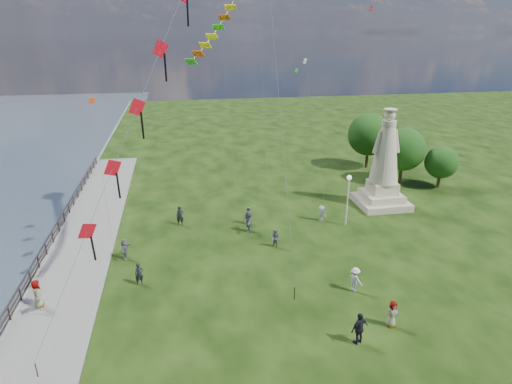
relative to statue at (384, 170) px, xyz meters
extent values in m
cube|color=slate|center=(-29.49, -6.64, -3.73)|extent=(0.30, 160.00, 0.60)
cube|color=slate|center=(-26.99, -8.64, -3.48)|extent=(5.00, 60.00, 0.10)
cylinder|color=black|center=(-29.29, -12.64, -3.03)|extent=(0.11, 0.11, 1.00)
cylinder|color=black|center=(-29.29, -10.64, -3.03)|extent=(0.11, 0.11, 1.00)
cylinder|color=black|center=(-29.29, -8.64, -3.03)|extent=(0.11, 0.11, 1.00)
cylinder|color=black|center=(-29.29, -6.64, -3.03)|extent=(0.11, 0.11, 1.00)
cylinder|color=black|center=(-29.29, -4.64, -3.03)|extent=(0.11, 0.11, 1.00)
cylinder|color=black|center=(-29.29, -2.64, -3.03)|extent=(0.11, 0.11, 1.00)
cylinder|color=black|center=(-29.29, -0.64, -3.03)|extent=(0.11, 0.11, 1.00)
cylinder|color=black|center=(-29.29, 1.36, -3.03)|extent=(0.11, 0.11, 1.00)
cylinder|color=black|center=(-29.29, 3.36, -3.03)|extent=(0.11, 0.11, 1.00)
cylinder|color=black|center=(-29.29, 5.36, -3.03)|extent=(0.11, 0.11, 1.00)
cylinder|color=black|center=(-29.29, 7.36, -3.03)|extent=(0.11, 0.11, 1.00)
cylinder|color=black|center=(-29.29, 9.36, -3.03)|extent=(0.11, 0.11, 1.00)
cylinder|color=black|center=(-29.29, 11.36, -3.03)|extent=(0.11, 0.11, 1.00)
cylinder|color=black|center=(-29.29, 13.36, -3.03)|extent=(0.11, 0.11, 1.00)
cylinder|color=black|center=(-29.29, 15.36, -3.03)|extent=(0.11, 0.11, 1.00)
cylinder|color=black|center=(-29.29, 17.36, -3.03)|extent=(0.11, 0.11, 1.00)
cylinder|color=black|center=(-29.29, 19.36, -3.03)|extent=(0.11, 0.11, 1.00)
cube|color=black|center=(-29.29, -6.64, -2.55)|extent=(0.06, 52.00, 0.06)
cube|color=black|center=(-29.29, -6.64, -2.98)|extent=(0.06, 52.00, 0.06)
cube|color=beige|center=(0.00, 0.00, -3.20)|extent=(4.68, 4.68, 0.66)
cube|color=beige|center=(0.00, 0.00, -2.54)|extent=(3.57, 3.57, 0.66)
cube|color=beige|center=(0.00, 0.00, -1.67)|extent=(2.45, 2.45, 1.09)
cylinder|color=beige|center=(0.00, 0.00, 4.55)|extent=(1.34, 1.34, 0.44)
sphere|color=beige|center=(0.00, 0.00, 5.23)|extent=(1.00, 1.00, 1.00)
cylinder|color=beige|center=(0.00, 0.00, 5.75)|extent=(1.20, 1.20, 0.11)
cylinder|color=silver|center=(-5.08, -3.73, -1.41)|extent=(0.13, 0.13, 4.24)
sphere|color=white|center=(-5.08, -3.73, 0.84)|extent=(0.42, 0.42, 0.42)
cylinder|color=#382314|center=(5.19, 5.85, -2.35)|extent=(0.36, 0.36, 2.35)
sphere|color=#193B10|center=(5.19, 5.85, 0.29)|extent=(4.70, 4.70, 4.70)
cylinder|color=#382314|center=(8.48, 3.63, -2.66)|extent=(0.36, 0.36, 1.72)
sphere|color=#193B10|center=(8.48, 3.63, -0.73)|extent=(3.45, 3.45, 3.45)
cylinder|color=#382314|center=(3.90, 11.87, -2.24)|extent=(0.36, 0.36, 2.57)
sphere|color=#193B10|center=(3.90, 11.87, 0.65)|extent=(5.14, 5.14, 5.14)
imported|color=black|center=(-22.13, -10.02, -2.75)|extent=(0.64, 0.50, 1.55)
imported|color=#595960|center=(-12.07, -6.64, -2.76)|extent=(0.84, 0.85, 1.53)
imported|color=silver|center=(-8.40, -13.41, -2.69)|extent=(1.09, 1.20, 1.67)
imported|color=black|center=(-10.17, -18.17, -2.58)|extent=(1.24, 0.92, 1.90)
imported|color=#595960|center=(-7.76, -17.18, -2.71)|extent=(0.84, 0.57, 1.62)
imported|color=#595960|center=(-23.40, -6.25, -2.73)|extent=(1.02, 1.59, 1.59)
imported|color=black|center=(-19.25, -1.05, -2.65)|extent=(0.64, 0.43, 1.75)
imported|color=#595960|center=(-13.39, -1.84, -2.74)|extent=(0.90, 0.77, 1.57)
imported|color=silver|center=(-6.87, -2.47, -2.80)|extent=(0.97, 1.02, 1.44)
imported|color=#595960|center=(-27.99, -11.53, -2.63)|extent=(0.74, 0.98, 1.79)
imported|color=#595960|center=(-13.63, -3.46, -2.59)|extent=(0.78, 1.75, 1.87)
cylinder|color=black|center=(-26.49, -17.64, -3.08)|extent=(0.06, 0.06, 0.90)
cube|color=red|center=(-23.79, -15.12, 2.96)|extent=(0.87, 0.64, 1.03)
cube|color=black|center=(-23.61, -15.22, 2.01)|extent=(0.10, 0.28, 1.48)
cube|color=red|center=(-22.41, -13.82, 5.78)|extent=(0.87, 0.64, 1.03)
cube|color=black|center=(-22.23, -13.92, 4.83)|extent=(0.10, 0.28, 1.48)
cube|color=red|center=(-21.02, -12.53, 8.60)|extent=(0.87, 0.64, 1.03)
cube|color=black|center=(-20.84, -12.63, 7.65)|extent=(0.10, 0.28, 1.48)
cube|color=red|center=(-19.63, -11.23, 11.42)|extent=(0.87, 0.64, 1.03)
cube|color=black|center=(-19.45, -11.33, 10.47)|extent=(0.10, 0.28, 1.48)
cube|color=black|center=(-18.06, -10.04, 13.29)|extent=(0.10, 0.28, 1.48)
cylinder|color=black|center=(-12.49, -13.64, -3.08)|extent=(0.06, 0.06, 0.90)
cube|color=#F6FF15|center=(-16.04, -12.49, 13.42)|extent=(0.68, 0.69, 0.24)
cube|color=#FF4910|center=(-16.39, -12.94, 12.94)|extent=(0.67, 0.69, 0.26)
cube|color=green|center=(-16.76, -13.40, 12.48)|extent=(0.66, 0.69, 0.27)
cube|color=#F6FF15|center=(-17.13, -13.85, 12.06)|extent=(0.65, 0.68, 0.28)
cube|color=#F6FF15|center=(-17.50, -14.30, 11.67)|extent=(0.63, 0.68, 0.29)
cube|color=#FF4910|center=(-17.87, -14.74, 11.32)|extent=(0.61, 0.67, 0.30)
cube|color=green|center=(-18.24, -15.18, 11.00)|extent=(0.60, 0.66, 0.31)
cube|color=silver|center=(-6.71, 4.80, 9.74)|extent=(0.51, 0.39, 0.57)
cylinder|color=#595959|center=(-6.21, 2.30, 3.13)|extent=(1.02, 5.02, 13.22)
cube|color=red|center=(0.59, 7.16, 14.44)|extent=(0.51, 0.39, 0.57)
cylinder|color=#595959|center=(1.09, 4.66, 5.48)|extent=(1.02, 5.02, 17.92)
cylinder|color=#595959|center=(-13.79, 9.54, 8.52)|extent=(1.02, 5.02, 23.99)
cube|color=green|center=(-4.66, 14.73, 8.07)|extent=(0.51, 0.39, 0.57)
cylinder|color=#595959|center=(-4.16, 12.23, 2.30)|extent=(1.02, 5.02, 11.56)
cube|color=#FF4910|center=(-25.61, 1.02, 7.07)|extent=(0.51, 0.39, 0.57)
cylinder|color=#595959|center=(-25.11, -1.48, 1.80)|extent=(1.02, 5.02, 10.55)
cylinder|color=#595959|center=(-10.65, 7.09, 13.18)|extent=(1.02, 5.02, 33.31)
camera|label=1|loc=(-19.13, -35.61, 12.24)|focal=30.00mm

